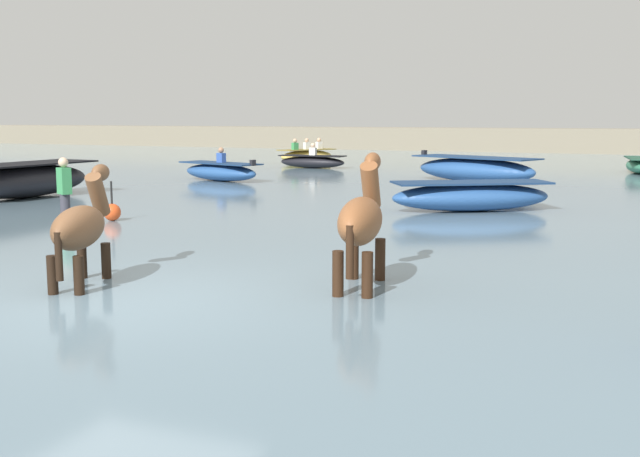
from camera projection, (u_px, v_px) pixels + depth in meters
The scene contains 14 objects.
ground_plane at pixel (120, 336), 8.75m from camera, with size 120.00×120.00×0.00m, color #84755B.
water_surface at pixel (392, 215), 17.83m from camera, with size 90.00×90.00×0.43m, color slate.
horse_lead_bay at pixel (81, 230), 9.36m from camera, with size 0.84×1.70×1.85m.
horse_trailing_chestnut at pixel (361, 224), 9.25m from camera, with size 0.72×1.86×2.01m.
boat_far_inshore at pixel (475, 169), 24.04m from camera, with size 4.38×2.87×0.92m.
boat_near_port at pixel (220, 172), 24.52m from camera, with size 3.24×1.88×1.06m.
boat_far_offshore at pixel (312, 161), 30.52m from camera, with size 2.73×0.88×0.98m.
boat_distant_east at pixel (25, 180), 19.51m from camera, with size 1.75×4.03×1.00m.
boat_distant_west at pixel (640, 165), 27.77m from camera, with size 1.28×2.82×0.70m.
boat_near_starboard at pixel (471, 196), 16.73m from camera, with size 3.54×2.77×0.64m.
boat_mid_outer at pixel (307, 156), 33.97m from camera, with size 2.11×2.90×1.07m.
person_wading_mid at pixel (65, 195), 15.88m from camera, with size 0.38×0.33×1.63m.
channel_buoy at pixel (112, 212), 15.18m from camera, with size 0.34×0.34×0.78m.
far_shoreline at pixel (547, 144), 43.58m from camera, with size 80.00×2.40×1.77m, color gray.
Camera 1 is at (5.41, -6.92, 2.47)m, focal length 43.53 mm.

